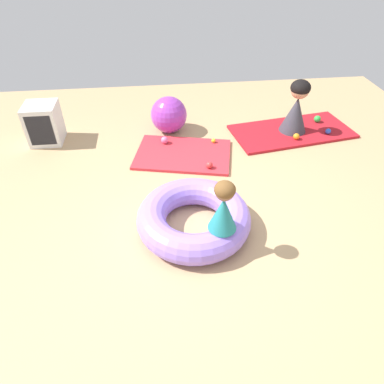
{
  "coord_description": "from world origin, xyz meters",
  "views": [
    {
      "loc": [
        -0.31,
        -2.54,
        2.56
      ],
      "look_at": [
        0.0,
        0.21,
        0.33
      ],
      "focal_mm": 31.95,
      "sensor_mm": 36.0,
      "label": 1
    }
  ],
  "objects_px": {
    "play_ball_orange": "(296,136)",
    "play_ball_blue": "(328,131)",
    "inflatable_cushion": "(194,218)",
    "exercise_ball_large": "(169,115)",
    "play_ball_yellow": "(213,141)",
    "adult_seated": "(297,107)",
    "child_in_teal": "(224,207)",
    "play_ball_red": "(209,165)",
    "play_ball_pink": "(165,140)",
    "play_ball_green": "(317,119)",
    "storage_cube": "(44,124)"
  },
  "relations": [
    {
      "from": "play_ball_yellow",
      "to": "inflatable_cushion",
      "type": "bearing_deg",
      "value": -106.06
    },
    {
      "from": "inflatable_cushion",
      "to": "child_in_teal",
      "type": "distance_m",
      "value": 0.56
    },
    {
      "from": "adult_seated",
      "to": "play_ball_green",
      "type": "xyz_separation_m",
      "value": [
        0.48,
        0.22,
        -0.32
      ]
    },
    {
      "from": "play_ball_red",
      "to": "storage_cube",
      "type": "distance_m",
      "value": 2.44
    },
    {
      "from": "storage_cube",
      "to": "play_ball_red",
      "type": "bearing_deg",
      "value": -24.05
    },
    {
      "from": "adult_seated",
      "to": "play_ball_green",
      "type": "distance_m",
      "value": 0.62
    },
    {
      "from": "inflatable_cushion",
      "to": "exercise_ball_large",
      "type": "height_order",
      "value": "exercise_ball_large"
    },
    {
      "from": "play_ball_orange",
      "to": "storage_cube",
      "type": "distance_m",
      "value": 3.61
    },
    {
      "from": "play_ball_orange",
      "to": "play_ball_yellow",
      "type": "height_order",
      "value": "play_ball_orange"
    },
    {
      "from": "inflatable_cushion",
      "to": "adult_seated",
      "type": "distance_m",
      "value": 2.55
    },
    {
      "from": "play_ball_green",
      "to": "inflatable_cushion",
      "type": "bearing_deg",
      "value": -136.47
    },
    {
      "from": "adult_seated",
      "to": "play_ball_orange",
      "type": "distance_m",
      "value": 0.43
    },
    {
      "from": "play_ball_yellow",
      "to": "exercise_ball_large",
      "type": "xyz_separation_m",
      "value": [
        -0.6,
        0.48,
        0.2
      ]
    },
    {
      "from": "adult_seated",
      "to": "play_ball_pink",
      "type": "height_order",
      "value": "adult_seated"
    },
    {
      "from": "child_in_teal",
      "to": "play_ball_red",
      "type": "height_order",
      "value": "child_in_teal"
    },
    {
      "from": "play_ball_blue",
      "to": "inflatable_cushion",
      "type": "bearing_deg",
      "value": -142.29
    },
    {
      "from": "play_ball_pink",
      "to": "play_ball_orange",
      "type": "height_order",
      "value": "play_ball_pink"
    },
    {
      "from": "exercise_ball_large",
      "to": "adult_seated",
      "type": "bearing_deg",
      "value": -8.15
    },
    {
      "from": "play_ball_orange",
      "to": "play_ball_pink",
      "type": "bearing_deg",
      "value": 176.89
    },
    {
      "from": "play_ball_pink",
      "to": "play_ball_red",
      "type": "relative_size",
      "value": 1.16
    },
    {
      "from": "play_ball_orange",
      "to": "play_ball_blue",
      "type": "xyz_separation_m",
      "value": [
        0.53,
        0.1,
        -0.0
      ]
    },
    {
      "from": "exercise_ball_large",
      "to": "play_ball_red",
      "type": "bearing_deg",
      "value": -68.18
    },
    {
      "from": "play_ball_yellow",
      "to": "child_in_teal",
      "type": "bearing_deg",
      "value": -97.31
    },
    {
      "from": "inflatable_cushion",
      "to": "play_ball_orange",
      "type": "distance_m",
      "value": 2.33
    },
    {
      "from": "adult_seated",
      "to": "play_ball_orange",
      "type": "relative_size",
      "value": 8.62
    },
    {
      "from": "child_in_teal",
      "to": "play_ball_pink",
      "type": "bearing_deg",
      "value": -147.24
    },
    {
      "from": "play_ball_red",
      "to": "exercise_ball_large",
      "type": "distance_m",
      "value": 1.21
    },
    {
      "from": "play_ball_orange",
      "to": "play_ball_blue",
      "type": "relative_size",
      "value": 1.09
    },
    {
      "from": "play_ball_yellow",
      "to": "play_ball_blue",
      "type": "bearing_deg",
      "value": 1.88
    },
    {
      "from": "play_ball_pink",
      "to": "storage_cube",
      "type": "height_order",
      "value": "storage_cube"
    },
    {
      "from": "play_ball_yellow",
      "to": "storage_cube",
      "type": "xyz_separation_m",
      "value": [
        -2.38,
        0.37,
        0.21
      ]
    },
    {
      "from": "inflatable_cushion",
      "to": "play_ball_blue",
      "type": "bearing_deg",
      "value": 37.71
    },
    {
      "from": "adult_seated",
      "to": "exercise_ball_large",
      "type": "relative_size",
      "value": 1.45
    },
    {
      "from": "inflatable_cushion",
      "to": "play_ball_yellow",
      "type": "xyz_separation_m",
      "value": [
        0.48,
        1.65,
        -0.08
      ]
    },
    {
      "from": "child_in_teal",
      "to": "play_ball_orange",
      "type": "relative_size",
      "value": 5.81
    },
    {
      "from": "play_ball_green",
      "to": "play_ball_blue",
      "type": "distance_m",
      "value": 0.38
    },
    {
      "from": "inflatable_cushion",
      "to": "play_ball_red",
      "type": "bearing_deg",
      "value": 72.74
    },
    {
      "from": "play_ball_pink",
      "to": "play_ball_orange",
      "type": "xyz_separation_m",
      "value": [
        1.9,
        -0.1,
        -0.01
      ]
    },
    {
      "from": "play_ball_pink",
      "to": "play_ball_yellow",
      "type": "relative_size",
      "value": 1.67
    },
    {
      "from": "child_in_teal",
      "to": "play_ball_blue",
      "type": "distance_m",
      "value": 2.87
    },
    {
      "from": "play_ball_yellow",
      "to": "storage_cube",
      "type": "relative_size",
      "value": 0.11
    },
    {
      "from": "inflatable_cushion",
      "to": "play_ball_red",
      "type": "height_order",
      "value": "inflatable_cushion"
    },
    {
      "from": "play_ball_orange",
      "to": "adult_seated",
      "type": "bearing_deg",
      "value": 82.57
    },
    {
      "from": "play_ball_yellow",
      "to": "adult_seated",
      "type": "bearing_deg",
      "value": 10.0
    },
    {
      "from": "play_ball_blue",
      "to": "storage_cube",
      "type": "bearing_deg",
      "value": 175.71
    },
    {
      "from": "play_ball_orange",
      "to": "play_ball_red",
      "type": "height_order",
      "value": "play_ball_orange"
    },
    {
      "from": "inflatable_cushion",
      "to": "play_ball_pink",
      "type": "bearing_deg",
      "value": 97.29
    },
    {
      "from": "play_ball_orange",
      "to": "play_ball_green",
      "type": "relative_size",
      "value": 0.86
    },
    {
      "from": "play_ball_green",
      "to": "play_ball_yellow",
      "type": "bearing_deg",
      "value": -165.76
    },
    {
      "from": "child_in_teal",
      "to": "play_ball_pink",
      "type": "relative_size",
      "value": 5.13
    }
  ]
}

